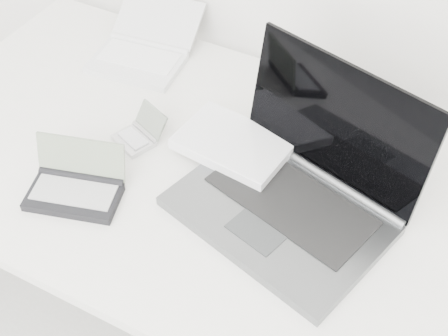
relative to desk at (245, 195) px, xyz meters
The scene contains 5 objects.
desk is the anchor object (origin of this frame).
laptop_large 0.12m from the desk, ahead, with size 0.53×0.43×0.28m.
netbook_open_white 0.51m from the desk, 148.01° to the left, with size 0.26×0.30×0.09m.
pda_silver 0.27m from the desk, behind, with size 0.12×0.13×0.06m.
palmtop_charcoal 0.36m from the desk, 146.22° to the right, with size 0.22×0.18×0.10m.
Camera 1 is at (0.38, 0.74, 1.70)m, focal length 50.00 mm.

